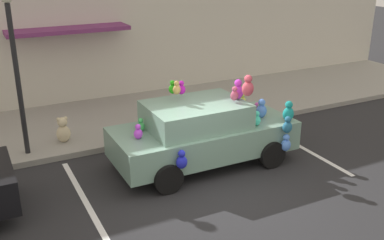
% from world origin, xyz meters
% --- Properties ---
extents(ground_plane, '(60.00, 60.00, 0.00)m').
position_xyz_m(ground_plane, '(0.00, 0.00, 0.00)').
color(ground_plane, '#262628').
extents(sidewalk, '(24.00, 4.00, 0.15)m').
position_xyz_m(sidewalk, '(0.00, 5.00, 0.07)').
color(sidewalk, gray).
rests_on(sidewalk, ground).
extents(storefront_building, '(24.00, 1.25, 6.40)m').
position_xyz_m(storefront_building, '(-0.01, 7.14, 3.19)').
color(storefront_building, beige).
rests_on(storefront_building, ground).
extents(parking_stripe_front, '(0.12, 3.60, 0.01)m').
position_xyz_m(parking_stripe_front, '(3.24, 1.00, 0.00)').
color(parking_stripe_front, silver).
rests_on(parking_stripe_front, ground).
extents(parking_stripe_rear, '(0.12, 3.60, 0.01)m').
position_xyz_m(parking_stripe_rear, '(-2.45, 1.00, 0.00)').
color(parking_stripe_rear, silver).
rests_on(parking_stripe_rear, ground).
extents(plush_covered_car, '(4.27, 2.12, 2.23)m').
position_xyz_m(plush_covered_car, '(0.50, 1.32, 0.81)').
color(plush_covered_car, gray).
rests_on(plush_covered_car, ground).
extents(teddy_bear_on_sidewalk, '(0.36, 0.30, 0.68)m').
position_xyz_m(teddy_bear_on_sidewalk, '(-2.22, 3.78, 0.46)').
color(teddy_bear_on_sidewalk, beige).
rests_on(teddy_bear_on_sidewalk, sidewalk).
extents(street_lamp_post, '(0.28, 0.28, 3.84)m').
position_xyz_m(street_lamp_post, '(-3.16, 3.50, 2.50)').
color(street_lamp_post, black).
rests_on(street_lamp_post, sidewalk).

